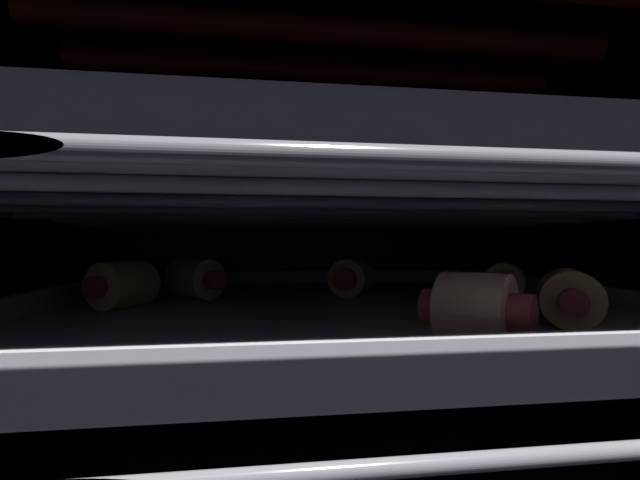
# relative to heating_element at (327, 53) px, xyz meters

# --- Properties ---
(ground_plane) EXTENTS (0.53, 0.53, 0.01)m
(ground_plane) POSITION_rel_heating_element_xyz_m (0.00, 0.00, -0.30)
(ground_plane) COLOR black
(oven_wall_back) EXTENTS (0.53, 0.01, 0.32)m
(oven_wall_back) POSITION_rel_heating_element_xyz_m (0.00, 0.26, -0.13)
(oven_wall_back) COLOR black
(oven_wall_back) RESTS_ON ground_plane
(oven_wall_right) EXTENTS (0.01, 0.50, 0.32)m
(oven_wall_right) POSITION_rel_heating_element_xyz_m (0.26, 0.00, -0.13)
(oven_wall_right) COLOR black
(oven_wall_right) RESTS_ON ground_plane
(oven_ceiling) EXTENTS (0.53, 0.53, 0.01)m
(oven_ceiling) POSITION_rel_heating_element_xyz_m (0.00, 0.00, 0.03)
(oven_ceiling) COLOR black
(heating_element) EXTENTS (0.40, 0.22, 0.02)m
(heating_element) POSITION_rel_heating_element_xyz_m (0.00, 0.00, 0.00)
(heating_element) COLOR maroon
(oven_rack_lower) EXTENTS (0.48, 0.49, 0.01)m
(oven_rack_lower) POSITION_rel_heating_element_xyz_m (0.00, 0.00, -0.20)
(oven_rack_lower) COLOR slate
(baking_tray_lower) EXTENTS (0.41, 0.38, 0.02)m
(baking_tray_lower) POSITION_rel_heating_element_xyz_m (0.00, 0.00, -0.19)
(baking_tray_lower) COLOR silver
(baking_tray_lower) RESTS_ON oven_rack_lower
(pig_in_blanket_lower_0) EXTENTS (0.04, 0.05, 0.03)m
(pig_in_blanket_lower_0) POSITION_rel_heating_element_xyz_m (0.14, 0.00, -0.18)
(pig_in_blanket_lower_0) COLOR #D4BA71
(pig_in_blanket_lower_0) RESTS_ON baking_tray_lower
(pig_in_blanket_lower_1) EXTENTS (0.05, 0.06, 0.03)m
(pig_in_blanket_lower_1) POSITION_rel_heating_element_xyz_m (-0.15, 0.00, -0.17)
(pig_in_blanket_lower_1) COLOR #D4C36E
(pig_in_blanket_lower_1) RESTS_ON baking_tray_lower
(pig_in_blanket_lower_2) EXTENTS (0.05, 0.05, 0.03)m
(pig_in_blanket_lower_2) POSITION_rel_heating_element_xyz_m (0.12, -0.11, -0.18)
(pig_in_blanket_lower_2) COLOR #DCB86F
(pig_in_blanket_lower_2) RESTS_ON baking_tray_lower
(pig_in_blanket_lower_3) EXTENTS (0.04, 0.04, 0.03)m
(pig_in_blanket_lower_3) POSITION_rel_heating_element_xyz_m (0.04, -0.15, -0.17)
(pig_in_blanket_lower_3) COLOR #E3BA86
(pig_in_blanket_lower_3) RESTS_ON baking_tray_lower
(pig_in_blanket_lower_4) EXTENTS (0.05, 0.06, 0.03)m
(pig_in_blanket_lower_4) POSITION_rel_heating_element_xyz_m (0.03, 0.05, -0.17)
(pig_in_blanket_lower_4) COLOR #EAC27C
(pig_in_blanket_lower_4) RESTS_ON baking_tray_lower
(pig_in_blanket_lower_5) EXTENTS (0.06, 0.06, 0.03)m
(pig_in_blanket_lower_5) POSITION_rel_heating_element_xyz_m (-0.10, 0.05, -0.17)
(pig_in_blanket_lower_5) COLOR #E2C371
(pig_in_blanket_lower_5) RESTS_ON baking_tray_lower
(pig_in_blanket_lower_6) EXTENTS (0.04, 0.05, 0.03)m
(pig_in_blanket_lower_6) POSITION_rel_heating_element_xyz_m (-0.17, 0.10, -0.18)
(pig_in_blanket_lower_6) COLOR #D7C478
(pig_in_blanket_lower_6) RESTS_ON baking_tray_lower
(oven_rack_upper) EXTENTS (0.48, 0.49, 0.01)m
(oven_rack_upper) POSITION_rel_heating_element_xyz_m (0.00, 0.00, -0.12)
(oven_rack_upper) COLOR slate
(baking_tray_upper) EXTENTS (0.41, 0.38, 0.02)m
(baking_tray_upper) POSITION_rel_heating_element_xyz_m (0.00, 0.00, -0.11)
(baking_tray_upper) COLOR gray
(baking_tray_upper) RESTS_ON oven_rack_upper
(pig_in_blanket_upper_0) EXTENTS (0.05, 0.06, 0.03)m
(pig_in_blanket_upper_0) POSITION_rel_heating_element_xyz_m (-0.05, 0.08, -0.09)
(pig_in_blanket_upper_0) COLOR #E1B776
(pig_in_blanket_upper_0) RESTS_ON baking_tray_upper
(pig_in_blanket_upper_1) EXTENTS (0.04, 0.06, 0.03)m
(pig_in_blanket_upper_1) POSITION_rel_heating_element_xyz_m (-0.14, -0.08, -0.10)
(pig_in_blanket_upper_1) COLOR #E1B481
(pig_in_blanket_upper_1) RESTS_ON baking_tray_upper
(pig_in_blanket_upper_2) EXTENTS (0.04, 0.03, 0.02)m
(pig_in_blanket_upper_2) POSITION_rel_heating_element_xyz_m (0.11, -0.14, -0.10)
(pig_in_blanket_upper_2) COLOR #DEB780
(pig_in_blanket_upper_2) RESTS_ON baking_tray_upper
(pig_in_blanket_upper_4) EXTENTS (0.04, 0.04, 0.03)m
(pig_in_blanket_upper_4) POSITION_rel_heating_element_xyz_m (-0.08, 0.05, -0.10)
(pig_in_blanket_upper_4) COLOR #E4B183
(pig_in_blanket_upper_4) RESTS_ON baking_tray_upper
(pig_in_blanket_upper_5) EXTENTS (0.05, 0.03, 0.03)m
(pig_in_blanket_upper_5) POSITION_rel_heating_element_xyz_m (-0.02, -0.06, -0.09)
(pig_in_blanket_upper_5) COLOR #D5B875
(pig_in_blanket_upper_5) RESTS_ON baking_tray_upper
(pig_in_blanket_upper_6) EXTENTS (0.05, 0.04, 0.03)m
(pig_in_blanket_upper_6) POSITION_rel_heating_element_xyz_m (0.16, 0.08, -0.10)
(pig_in_blanket_upper_6) COLOR #E4B67B
(pig_in_blanket_upper_6) RESTS_ON baking_tray_upper
(pig_in_blanket_upper_7) EXTENTS (0.05, 0.04, 0.03)m
(pig_in_blanket_upper_7) POSITION_rel_heating_element_xyz_m (0.07, -0.07, -0.10)
(pig_in_blanket_upper_7) COLOR #DBB173
(pig_in_blanket_upper_7) RESTS_ON baking_tray_upper
(pig_in_blanket_upper_8) EXTENTS (0.05, 0.04, 0.03)m
(pig_in_blanket_upper_8) POSITION_rel_heating_element_xyz_m (0.07, 0.15, -0.10)
(pig_in_blanket_upper_8) COLOR #D3B77E
(pig_in_blanket_upper_8) RESTS_ON baking_tray_upper
(pig_in_blanket_upper_9) EXTENTS (0.04, 0.05, 0.03)m
(pig_in_blanket_upper_9) POSITION_rel_heating_element_xyz_m (-0.09, -0.03, -0.09)
(pig_in_blanket_upper_9) COLOR #D6B974
(pig_in_blanket_upper_9) RESTS_ON baking_tray_upper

